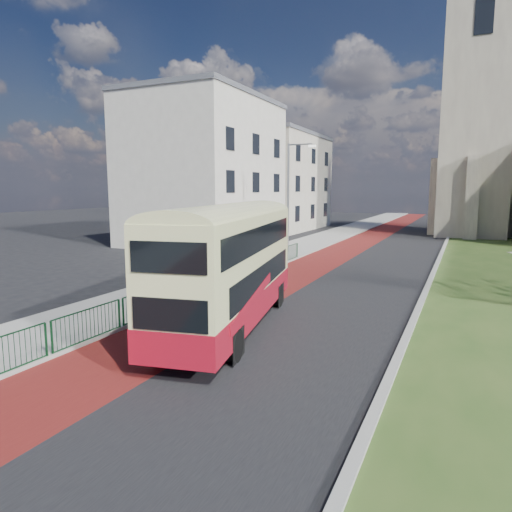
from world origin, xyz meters
The scene contains 11 objects.
ground centered at (0.00, 0.00, 0.00)m, with size 160.00×160.00×0.00m, color black.
road_carriageway centered at (1.50, 20.00, 0.01)m, with size 9.00×120.00×0.01m, color black.
bus_lane centered at (-1.20, 20.00, 0.01)m, with size 3.40×120.00×0.01m, color #591414.
pavement_west centered at (-5.00, 20.00, 0.06)m, with size 4.00×120.00×0.12m, color gray.
kerb_west centered at (-3.00, 20.00, 0.07)m, with size 0.25×120.00×0.13m, color #999993.
kerb_east centered at (6.10, 22.00, 0.07)m, with size 0.25×80.00×0.13m, color #999993.
pedestrian_railing centered at (-2.95, 4.00, 0.55)m, with size 0.07×24.00×1.12m.
street_block_near centered at (-14.00, 22.00, 6.51)m, with size 10.30×14.30×13.00m.
street_block_far centered at (-14.00, 38.00, 5.76)m, with size 10.30×16.30×11.50m.
streetlamp centered at (-4.35, 18.00, 4.59)m, with size 2.13×0.18×8.00m.
bus centered at (0.35, -0.30, 2.37)m, with size 4.13×10.17×4.14m.
Camera 1 is at (7.63, -13.96, 4.82)m, focal length 32.00 mm.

